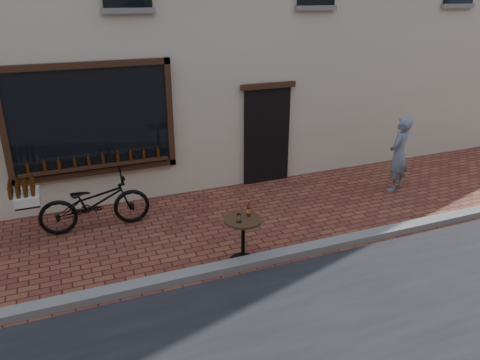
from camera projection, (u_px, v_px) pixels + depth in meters
name	position (u px, v px, depth m)	size (l,w,h in m)	color
ground	(250.00, 272.00, 7.49)	(90.00, 90.00, 0.00)	#5E281E
kerb	(245.00, 263.00, 7.64)	(90.00, 0.25, 0.12)	slate
cargo_bicycle	(92.00, 202.00, 8.69)	(2.39, 0.71, 1.13)	black
bistro_table	(243.00, 231.00, 7.59)	(0.61, 0.61, 1.05)	black
pedestrian	(399.00, 155.00, 10.30)	(0.61, 0.40, 1.68)	slate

